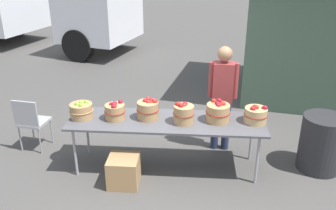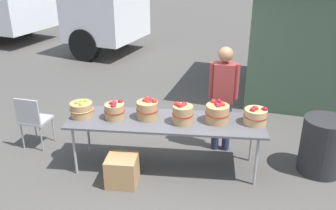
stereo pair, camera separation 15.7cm
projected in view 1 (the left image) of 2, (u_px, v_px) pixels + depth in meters
ground_plane at (166, 167)px, 5.30m from camera, size 40.00×40.00×0.00m
market_table at (166, 123)px, 5.01m from camera, size 2.70×0.76×0.75m
apple_basket_green_0 at (81, 110)px, 5.04m from camera, size 0.33×0.33×0.25m
apple_basket_red_0 at (115, 111)px, 4.99m from camera, size 0.29×0.29×0.26m
apple_basket_red_1 at (148, 109)px, 5.00m from camera, size 0.31×0.31×0.30m
apple_basket_red_2 at (183, 113)px, 4.88m from camera, size 0.29×0.29×0.30m
apple_basket_red_3 at (218, 112)px, 4.93m from camera, size 0.34×0.34×0.30m
apple_basket_red_4 at (256, 115)px, 4.90m from camera, size 0.32×0.32×0.26m
vendor_adult at (223, 91)px, 5.41m from camera, size 0.44×0.24×1.65m
food_kiosk at (326, 31)px, 7.34m from camera, size 3.99×3.51×2.74m
folding_chair at (31, 120)px, 5.56m from camera, size 0.46×0.46×0.86m
trash_barrel at (321, 143)px, 5.11m from camera, size 0.60×0.60×0.81m
produce_crate at (124, 171)px, 4.84m from camera, size 0.40×0.40×0.40m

